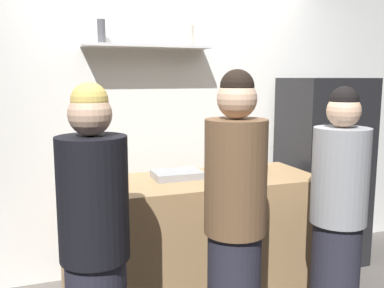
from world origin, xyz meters
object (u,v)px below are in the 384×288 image
(wine_bottle_dark_glass, at_px, (263,156))
(water_bottle_plastic, at_px, (76,165))
(person_brown_jacket, at_px, (235,225))
(refrigerator, at_px, (322,171))
(utensil_holder, at_px, (116,173))
(person_grey_hoodie, at_px, (338,217))
(wine_bottle_pale_glass, at_px, (237,157))
(baking_pan, at_px, (177,175))
(person_blonde, at_px, (95,251))

(wine_bottle_dark_glass, xyz_separation_m, water_bottle_plastic, (-1.35, 0.23, -0.02))
(person_brown_jacket, bearing_deg, refrigerator, -132.23)
(utensil_holder, relative_size, water_bottle_plastic, 0.98)
(utensil_holder, height_order, person_grey_hoodie, person_grey_hoodie)
(water_bottle_plastic, bearing_deg, person_brown_jacket, -52.05)
(wine_bottle_pale_glass, bearing_deg, person_grey_hoodie, -68.80)
(wine_bottle_pale_glass, bearing_deg, wine_bottle_dark_glass, -29.17)
(baking_pan, bearing_deg, wine_bottle_pale_glass, 8.57)
(person_grey_hoodie, distance_m, person_brown_jacket, 0.73)
(wine_bottle_pale_glass, distance_m, person_grey_hoodie, 0.90)
(wine_bottle_pale_glass, height_order, person_blonde, person_blonde)
(refrigerator, height_order, person_grey_hoodie, refrigerator)
(refrigerator, xyz_separation_m, water_bottle_plastic, (-2.11, -0.07, 0.21))
(person_blonde, bearing_deg, wine_bottle_pale_glass, 32.15)
(utensil_holder, bearing_deg, baking_pan, -1.12)
(utensil_holder, xyz_separation_m, person_blonde, (-0.24, -0.80, -0.20))
(wine_bottle_pale_glass, height_order, water_bottle_plastic, wine_bottle_pale_glass)
(utensil_holder, distance_m, person_blonde, 0.86)
(wine_bottle_pale_glass, relative_size, person_brown_jacket, 0.17)
(person_blonde, bearing_deg, baking_pan, 45.19)
(refrigerator, bearing_deg, water_bottle_plastic, -178.21)
(utensil_holder, height_order, person_blonde, person_blonde)
(wine_bottle_pale_glass, distance_m, person_brown_jacket, 0.97)
(baking_pan, relative_size, utensil_holder, 1.51)
(wine_bottle_dark_glass, bearing_deg, person_grey_hoodie, -79.08)
(person_grey_hoodie, bearing_deg, baking_pan, -72.56)
(wine_bottle_pale_glass, xyz_separation_m, person_blonde, (-1.18, -0.87, -0.24))
(person_grey_hoodie, xyz_separation_m, person_blonde, (-1.49, -0.06, 0.02))
(person_grey_hoodie, bearing_deg, water_bottle_plastic, -62.58)
(baking_pan, height_order, person_brown_jacket, person_brown_jacket)
(refrigerator, height_order, person_brown_jacket, person_brown_jacket)
(water_bottle_plastic, bearing_deg, wine_bottle_dark_glass, -9.47)
(baking_pan, bearing_deg, person_blonde, -130.55)
(baking_pan, relative_size, person_brown_jacket, 0.20)
(wine_bottle_dark_glass, distance_m, person_brown_jacket, 0.98)
(wine_bottle_dark_glass, distance_m, water_bottle_plastic, 1.37)
(utensil_holder, bearing_deg, person_grey_hoodie, -30.71)
(person_grey_hoodie, height_order, person_brown_jacket, person_brown_jacket)
(person_brown_jacket, bearing_deg, utensil_holder, -46.61)
(water_bottle_plastic, height_order, person_grey_hoodie, person_grey_hoodie)
(baking_pan, xyz_separation_m, wine_bottle_pale_glass, (0.50, 0.08, 0.08))
(wine_bottle_dark_glass, bearing_deg, wine_bottle_pale_glass, 150.83)
(baking_pan, distance_m, person_grey_hoodie, 1.11)
(utensil_holder, bearing_deg, water_bottle_plastic, 141.81)
(water_bottle_plastic, distance_m, person_grey_hoodie, 1.78)
(wine_bottle_pale_glass, height_order, person_brown_jacket, person_brown_jacket)
(utensil_holder, distance_m, wine_bottle_dark_glass, 1.11)
(water_bottle_plastic, bearing_deg, person_blonde, -89.86)
(refrigerator, relative_size, wine_bottle_dark_glass, 5.36)
(wine_bottle_pale_glass, xyz_separation_m, person_grey_hoodie, (0.31, -0.81, -0.26))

